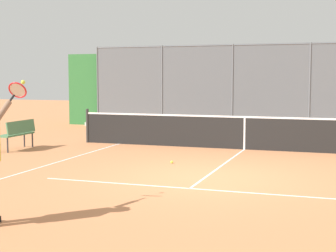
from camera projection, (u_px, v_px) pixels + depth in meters
name	position (u px, v px, depth m)	size (l,w,h in m)	color
ground_plane	(205.00, 178.00, 10.75)	(60.00, 60.00, 0.00)	#C67A4C
court_line_markings	(186.00, 191.00, 9.49)	(7.89, 10.09, 0.01)	white
fence_backdrop	(272.00, 91.00, 20.32)	(17.50, 1.37, 3.33)	#565B60
tennis_net	(245.00, 132.00, 14.90)	(10.13, 0.09, 1.07)	#2D2D2D
tennis_ball_by_sideline	(172.00, 162.00, 12.55)	(0.07, 0.07, 0.07)	#C1D138
courtside_bench	(18.00, 132.00, 14.85)	(0.40, 1.30, 0.84)	#477A51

